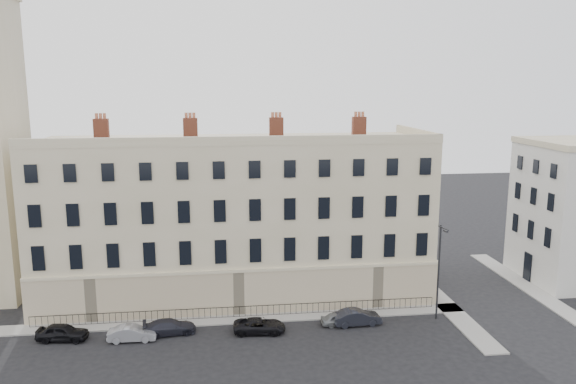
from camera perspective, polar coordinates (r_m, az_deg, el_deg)
The scene contains 13 objects.
ground at distance 46.11m, azimuth 3.07°, elevation -14.92°, with size 160.00×160.00×0.00m, color black.
terrace at distance 54.29m, azimuth -5.33°, elevation -2.54°, with size 36.22×12.22×17.00m.
pavement_terrace at distance 50.05m, azimuth -9.63°, elevation -12.83°, with size 48.00×2.00×0.12m, color gray.
pavement_east_return at distance 56.63m, azimuth 14.84°, elevation -10.18°, with size 2.00×24.00×0.12m, color gray.
pavement_adjacent at distance 62.60m, azimuth 22.76°, elevation -8.63°, with size 2.00×20.00×0.12m, color gray.
railings at distance 50.19m, azimuth -4.96°, elevation -12.03°, with size 35.00×0.04×0.96m.
car_a at distance 49.31m, azimuth -21.94°, elevation -13.08°, with size 1.61×4.01×1.37m, color black.
car_b at distance 47.56m, azimuth -15.55°, elevation -13.66°, with size 1.32×3.78×1.24m, color gray.
car_c at distance 48.01m, azimuth -11.93°, elevation -13.25°, with size 1.73×4.24×1.23m, color #21222C.
car_d at distance 47.34m, azimuth -2.92°, elevation -13.41°, with size 1.97×4.28×1.19m, color black.
car_e at distance 48.82m, azimuth 5.26°, elevation -12.72°, with size 1.28×3.19×1.09m, color slate.
car_f at distance 48.97m, azimuth 7.02°, elevation -12.52°, with size 1.43×4.11×1.35m, color black.
streetlamp at distance 50.00m, azimuth 15.10°, elevation -7.44°, with size 0.40×1.82×8.41m.
Camera 1 is at (-7.59, -40.82, 20.05)m, focal length 35.00 mm.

